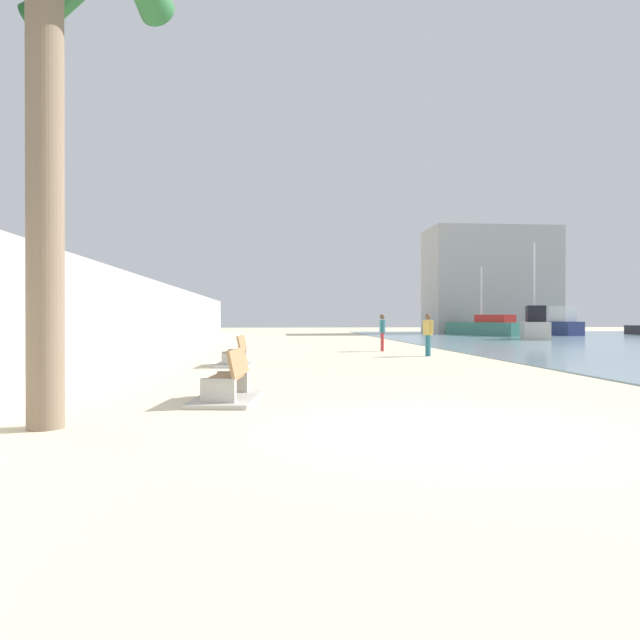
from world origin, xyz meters
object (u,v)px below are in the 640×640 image
object	(u,v)px
boat_mid_bay	(558,325)
boat_far_left	(486,327)
bench_far	(236,358)
boat_distant	(535,326)
palm_tree	(45,20)
person_standing	(382,330)
person_walking	(428,331)
bench_near	(228,389)

from	to	relation	value
boat_mid_bay	boat_far_left	bearing A→B (deg)	-179.76
bench_far	boat_distant	xyz separation A→B (m)	(19.51, 19.79, 0.68)
palm_tree	person_standing	world-z (taller)	palm_tree
bench_far	boat_far_left	distance (m)	33.67
palm_tree	person_walking	world-z (taller)	palm_tree
bench_far	boat_mid_bay	bearing A→B (deg)	47.56
palm_tree	boat_mid_bay	xyz separation A→B (m)	(27.42, 38.08, -4.79)
boat_mid_bay	bench_far	bearing A→B (deg)	-132.44
bench_near	bench_far	xyz separation A→B (m)	(-0.29, 7.90, 0.00)
bench_near	person_walking	bearing A→B (deg)	58.71
person_walking	boat_mid_bay	bearing A→B (deg)	53.13
bench_near	person_walking	world-z (taller)	person_walking
boat_distant	boat_mid_bay	distance (m)	9.89
person_walking	person_standing	bearing A→B (deg)	108.53
bench_far	person_standing	world-z (taller)	person_standing
person_walking	boat_mid_bay	distance (m)	29.92
person_standing	boat_far_left	world-z (taller)	boat_far_left
palm_tree	boat_far_left	world-z (taller)	palm_tree
person_standing	boat_mid_bay	distance (m)	28.01
bench_near	bench_far	size ratio (longest dim) A/B	1.02
person_walking	person_standing	world-z (taller)	person_walking
person_walking	boat_distant	xyz separation A→B (m)	(12.09, 15.98, -0.08)
palm_tree	person_standing	size ratio (longest dim) A/B	4.67
bench_near	boat_mid_bay	distance (m)	43.59
palm_tree	bench_far	size ratio (longest dim) A/B	3.64
boat_distant	boat_far_left	bearing A→B (deg)	92.92
person_walking	boat_distant	distance (m)	20.04
boat_far_left	person_walking	bearing A→B (deg)	-116.05
person_walking	person_standing	distance (m)	3.66
bench_near	boat_mid_bay	xyz separation A→B (m)	(25.07, 35.65, 0.70)
bench_near	boat_mid_bay	bearing A→B (deg)	54.88
boat_distant	bench_far	bearing A→B (deg)	-134.59
person_standing	bench_near	bearing A→B (deg)	-111.43
bench_far	boat_distant	distance (m)	27.80
palm_tree	bench_far	world-z (taller)	palm_tree
palm_tree	boat_distant	xyz separation A→B (m)	(21.56, 30.13, -4.80)
boat_far_left	person_standing	bearing A→B (deg)	-122.15
bench_far	person_walking	distance (m)	8.37
palm_tree	boat_distant	size ratio (longest dim) A/B	1.18
boat_far_left	boat_mid_bay	bearing A→B (deg)	0.24
palm_tree	boat_far_left	bearing A→B (deg)	60.93
person_walking	boat_far_left	world-z (taller)	boat_far_left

